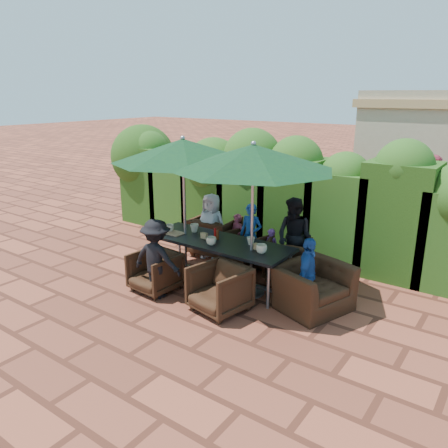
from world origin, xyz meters
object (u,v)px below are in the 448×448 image
Objects in this scene: chair_near_left at (155,270)px; umbrella_left at (183,151)px; chair_far_left at (215,234)px; chair_end_right at (312,280)px; dining_table at (218,245)px; chair_far_mid at (245,248)px; umbrella_right at (253,158)px; chair_near_right at (219,287)px; chair_far_right at (288,257)px.

umbrella_left is at bearing 97.66° from chair_near_left.
chair_near_left is at bearing 90.77° from chair_far_left.
chair_near_left is 2.53m from chair_end_right.
dining_table is 3.47× the size of chair_far_mid.
umbrella_right reaches higher than chair_near_right.
chair_far_left is 1.75m from chair_far_right.
chair_far_left is (-0.85, 1.07, -0.25)m from dining_table.
chair_far_left is at bearing -2.48° from chair_far_mid.
chair_far_right is 0.99× the size of chair_near_right.
umbrella_left is 2.15m from chair_far_mid.
chair_near_right is (-0.25, -1.70, 0.00)m from chair_far_right.
chair_end_right is at bearing 118.04° from chair_far_right.
chair_end_right is (1.08, 0.87, 0.07)m from chair_near_right.
dining_table reaches higher than chair_near_left.
chair_near_left is (-0.64, -1.71, -0.01)m from chair_far_mid.
chair_far_left is 1.11× the size of chair_near_right.
umbrella_left is 2.58m from chair_far_right.
umbrella_left is 3.18× the size of chair_near_right.
umbrella_left reaches higher than chair_end_right.
chair_end_right is at bearing 152.84° from chair_far_left.
umbrella_right is 2.62m from chair_far_left.
umbrella_left is 3.42× the size of chair_near_left.
chair_end_right is (1.02, 0.10, -1.75)m from umbrella_right.
chair_far_left reaches higher than dining_table.
chair_far_left is (-1.55, 1.12, -1.78)m from umbrella_right.
umbrella_right is at bearing 138.69° from chair_far_left.
chair_near_left is at bearing 31.63° from chair_far_right.
chair_end_right reaches higher than chair_far_left.
umbrella_right is (1.40, -0.02, 0.00)m from umbrella_left.
umbrella_right is 3.36× the size of chair_far_mid.
umbrella_left reaches higher than dining_table.
umbrella_right reaches higher than chair_far_mid.
umbrella_right is at bearing 140.96° from chair_far_mid.
chair_far_mid is 0.97× the size of chair_far_right.
chair_end_right is at bearing 1.43° from dining_table.
umbrella_left is 2.34× the size of chair_end_right.
chair_end_right is at bearing 168.15° from chair_far_mid.
chair_far_mid is 0.96× the size of chair_near_right.
umbrella_left is 2.10m from chair_far_left.
chair_far_mid is at bearing 128.12° from umbrella_right.
chair_near_right is at bearing 123.61° from chair_far_mid.
chair_near_right is at bearing 64.40° from chair_far_right.
chair_end_right is (1.72, -0.79, 0.09)m from chair_far_mid.
chair_far_right is 1.18m from chair_end_right.
chair_near_right is at bearing 148.17° from chair_end_right.
chair_far_right is at bearing 92.59° from chair_near_right.
umbrella_right is at bearing 96.08° from chair_near_right.
chair_near_right is at bearing -30.83° from umbrella_left.
chair_near_right reaches higher than dining_table.
chair_end_right is (2.36, 0.92, 0.10)m from chair_near_left.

